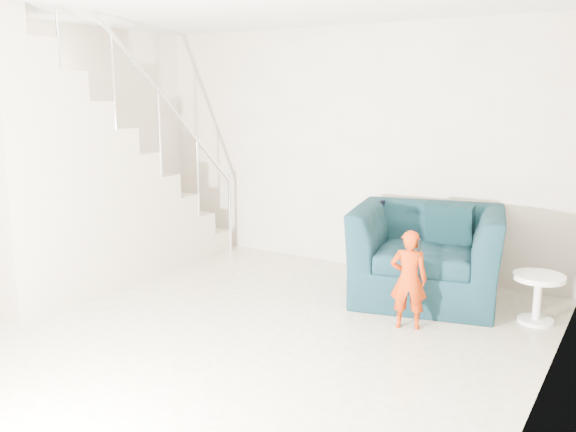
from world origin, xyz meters
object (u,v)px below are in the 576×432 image
(side_table, at_px, (538,291))
(staircase, at_px, (74,195))
(armchair, at_px, (427,254))
(toddler, at_px, (409,279))

(side_table, relative_size, staircase, 0.12)
(armchair, relative_size, side_table, 3.17)
(side_table, xyz_separation_m, staircase, (-4.25, -1.36, 0.66))
(side_table, bearing_deg, staircase, -162.26)
(toddler, height_order, side_table, toddler)
(side_table, bearing_deg, toddler, -142.98)
(toddler, relative_size, side_table, 1.97)
(armchair, distance_m, toddler, 0.82)
(toddler, height_order, staircase, staircase)
(toddler, distance_m, staircase, 3.44)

